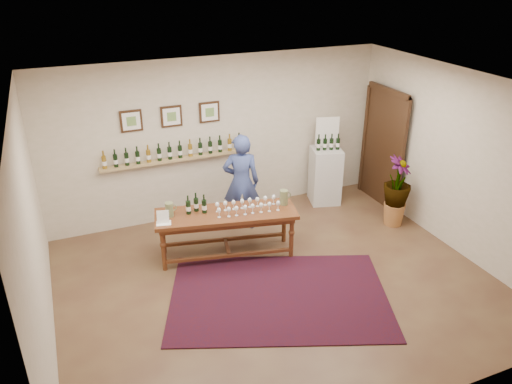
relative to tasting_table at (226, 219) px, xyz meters
name	(u,v)px	position (x,y,z in m)	size (l,w,h in m)	color
ground	(277,283)	(0.41, -0.99, -0.64)	(6.00, 6.00, 0.00)	#4D2E22
room_shell	(342,148)	(2.52, 0.87, 0.48)	(6.00, 6.00, 6.00)	beige
rug	(279,296)	(0.30, -1.27, -0.63)	(2.96, 1.98, 0.02)	#490D0D
tasting_table	(226,219)	(0.00, 0.00, 0.00)	(2.22, 1.11, 0.75)	#4F2313
table_glasses	(247,206)	(0.31, -0.08, 0.20)	(1.19, 0.27, 0.16)	white
table_bottles	(196,203)	(-0.41, 0.18, 0.26)	(0.28, 0.16, 0.30)	black
pitcher_left	(169,210)	(-0.81, 0.20, 0.22)	(0.14, 0.14, 0.22)	olive
pitcher_right	(284,197)	(0.92, -0.09, 0.23)	(0.15, 0.15, 0.24)	olive
menu_card	(163,217)	(-0.95, 0.04, 0.21)	(0.21, 0.15, 0.19)	white
display_pedestal	(325,176)	(2.35, 1.09, -0.11)	(0.53, 0.53, 1.05)	silver
pedestal_bottles	(328,143)	(2.35, 1.05, 0.55)	(0.27, 0.07, 0.27)	black
info_sign	(327,131)	(2.40, 1.20, 0.71)	(0.43, 0.02, 0.59)	white
potted_plant	(397,192)	(3.01, -0.17, -0.02)	(0.79, 0.79, 1.07)	#A36836
person	(241,182)	(0.54, 0.76, 0.20)	(0.61, 0.40, 1.68)	#384784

